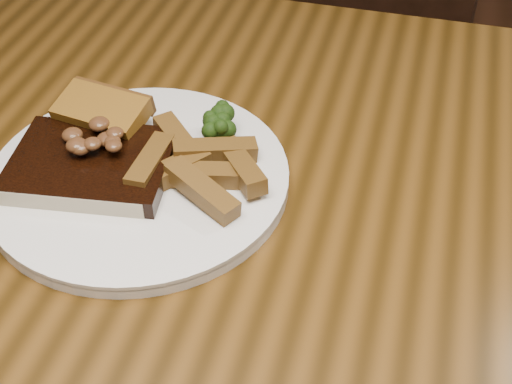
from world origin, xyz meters
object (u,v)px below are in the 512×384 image
dining_table (246,273)px  steak (92,166)px  potato_wedges (193,169)px  chair_far (358,102)px  plate (140,179)px  garlic_bread (104,126)px

dining_table → steak: 0.20m
dining_table → potato_wedges: 0.13m
chair_far → plate: chair_far is taller
plate → steak: (-0.05, -0.01, 0.02)m
chair_far → plate: (-0.16, -0.65, 0.31)m
dining_table → chair_far: (0.04, 0.66, -0.21)m
dining_table → chair_far: 0.69m
chair_far → garlic_bread: bearing=81.0°
steak → potato_wedges: same height
chair_far → potato_wedges: size_ratio=7.27×
plate → potato_wedges: 0.06m
potato_wedges → garlic_bread: bearing=158.5°
plate → garlic_bread: 0.09m
steak → garlic_bread: 0.07m
potato_wedges → steak: bearing=-168.1°
garlic_bread → potato_wedges: 0.13m
steak → garlic_bread: bearing=96.5°
plate → potato_wedges: bearing=9.9°
dining_table → chair_far: chair_far is taller
garlic_bread → potato_wedges: potato_wedges is taller
chair_far → potato_wedges: bearing=92.4°
dining_table → steak: (-0.16, -0.00, 0.12)m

